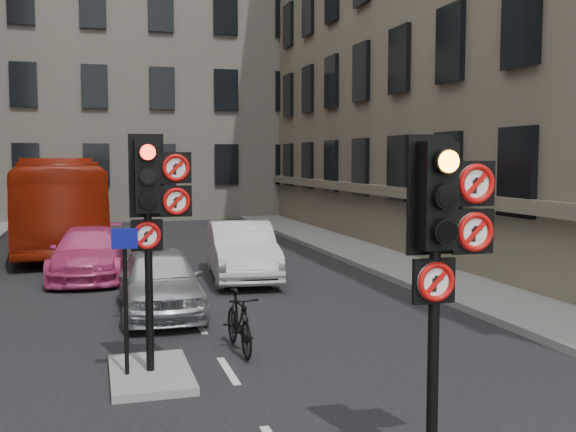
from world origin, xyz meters
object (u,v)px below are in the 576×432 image
motorcyclist (151,271)px  car_white (241,251)px  bus_red (56,203)px  info_sign (125,281)px  car_silver (160,281)px  car_pink (89,253)px  signal_far (153,201)px  motorcycle (239,322)px  signal_near (443,231)px

motorcyclist → car_white: bearing=-128.0°
bus_red → info_sign: (1.79, -16.43, -0.14)m
car_silver → car_white: 4.49m
info_sign → car_silver: bearing=81.3°
car_silver → bus_red: bus_red is taller
car_white → car_pink: bearing=166.9°
signal_far → motorcycle: signal_far is taller
car_pink → bus_red: bus_red is taller
car_white → motorcycle: (-1.54, -6.96, -0.26)m
car_silver → car_white: (2.59, 3.68, 0.07)m
car_pink → info_sign: (0.60, -9.43, 0.85)m
car_silver → motorcycle: size_ratio=2.41×
car_white → info_sign: info_sign is taller
car_white → signal_far: bearing=-105.6°
signal_near → signal_far: signal_far is taller
signal_near → car_silver: (-2.14, 8.29, -1.87)m
car_white → car_pink: 4.30m
signal_near → car_white: signal_near is taller
motorcyclist → car_pink: bearing=-71.8°
signal_near → motorcyclist: bearing=104.7°
signal_near → signal_far: 4.77m
car_white → info_sign: size_ratio=2.16×
car_pink → motorcycle: size_ratio=2.72×
motorcycle → motorcyclist: motorcyclist is taller
signal_near → car_pink: size_ratio=0.76×
signal_far → car_pink: bearing=96.3°
motorcycle → motorcyclist: 3.89m
signal_far → motorcycle: bearing=33.8°
info_sign → car_pink: bearing=96.5°
signal_near → info_sign: 5.05m
signal_far → info_sign: signal_far is taller
car_silver → bus_red: 12.37m
bus_red → motorcycle: bus_red is taller
bus_red → info_sign: size_ratio=5.48×
bus_red → motorcyclist: 11.93m
car_white → info_sign: (-3.48, -8.08, 0.75)m
signal_far → motorcyclist: bearing=86.1°
signal_far → car_pink: size_ratio=0.76×
car_pink → motorcycle: (2.54, -8.32, -0.16)m
signal_far → motorcyclist: signal_far is taller
car_pink → motorcycle: car_pink is taller
signal_far → car_white: 8.74m
car_white → motorcycle: bearing=-97.2°
car_white → car_silver: bearing=-119.8°
car_silver → info_sign: 4.57m
signal_far → signal_near: bearing=-57.0°
signal_near → car_pink: 13.94m
signal_far → info_sign: bearing=-166.0°
bus_red → motorcycle: 15.81m
signal_near → car_silver: size_ratio=0.85×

